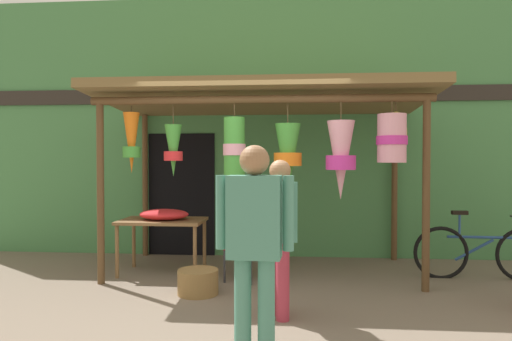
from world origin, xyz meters
TOP-DOWN VIEW (x-y plane):
  - ground_plane at (0.00, 0.00)m, footprint 30.00×30.00m
  - shop_facade at (-0.01, 2.37)m, footprint 10.25×0.29m
  - market_stall_canopy at (0.29, 1.06)m, footprint 4.49×2.23m
  - display_table at (-1.20, 1.01)m, footprint 1.15×0.73m
  - flower_heap_on_table at (-1.16, 0.97)m, footprint 0.68×0.47m
  - folding_chair at (-0.04, 0.80)m, footprint 0.49×0.49m
  - wicker_basket_by_table at (-0.51, 0.07)m, footprint 0.48×0.48m
  - parked_bicycle at (3.07, 1.06)m, footprint 1.75×0.44m
  - customer_foreground at (0.31, -1.74)m, footprint 0.59×0.25m
  - shopper_by_bananas at (0.47, -0.63)m, footprint 0.34×0.56m

SIDE VIEW (x-z plane):
  - ground_plane at x=0.00m, z-range 0.00..0.00m
  - wicker_basket_by_table at x=-0.51m, z-range 0.00..0.29m
  - parked_bicycle at x=3.07m, z-range -0.11..0.81m
  - folding_chair at x=-0.04m, z-range 0.08..0.92m
  - display_table at x=-1.20m, z-range 0.29..1.03m
  - flower_heap_on_table at x=-1.16m, z-range 0.75..0.89m
  - shopper_by_bananas at x=0.47m, z-range 0.14..1.70m
  - customer_foreground at x=0.31m, z-range 0.15..1.83m
  - shop_facade at x=-0.01m, z-range 0.00..4.21m
  - market_stall_canopy at x=0.29m, z-range 0.89..3.45m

